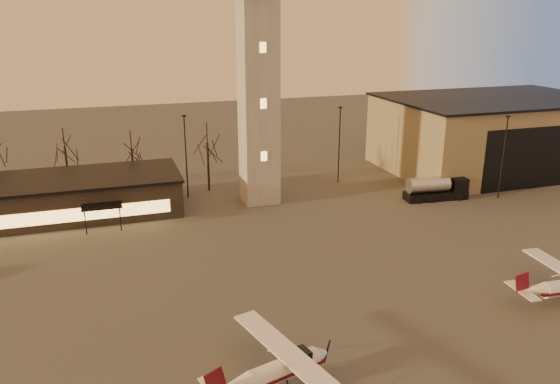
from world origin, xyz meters
name	(u,v)px	position (x,y,z in m)	size (l,w,h in m)	color
ground	(376,331)	(0.00, 0.00, 0.00)	(220.00, 220.00, 0.00)	#44423F
control_tower	(258,62)	(0.00, 30.00, 16.33)	(6.80, 6.80, 32.60)	gray
hangar	(493,133)	(36.00, 33.98, 5.15)	(30.60, 20.60, 10.30)	#90825E
terminal	(64,197)	(-21.99, 31.98, 2.16)	(25.40, 12.20, 4.30)	black
light_poles	(261,155)	(0.50, 31.00, 5.41)	(58.50, 12.25, 10.14)	black
tree_row	(134,144)	(-13.70, 39.16, 5.94)	(37.20, 9.20, 8.80)	black
cessna_rear	(285,371)	(-8.02, -3.72, 1.06)	(8.97, 11.14, 3.09)	white
fuel_truck	(436,190)	(20.44, 24.00, 1.12)	(7.84, 3.12, 2.84)	black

